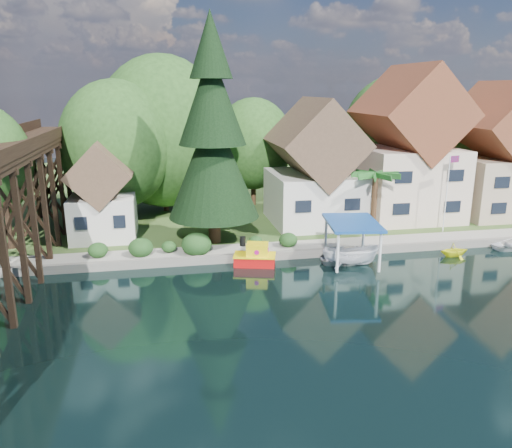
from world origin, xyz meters
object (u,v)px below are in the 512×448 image
Objects in this scene: house_left at (314,171)px; house_right at (497,159)px; boat_yellow at (454,249)px; flagpole at (449,185)px; palm_tree at (376,177)px; boat_white_a at (346,258)px; shed at (102,197)px; boat_canopy at (351,247)px; house_center at (407,154)px; conifer at (212,136)px; tugboat at (255,256)px.

house_right reaches higher than house_left.
house_left reaches higher than boat_yellow.
house_right is at bearing 0.00° from house_left.
palm_tree is at bearing 174.93° from flagpole.
boat_white_a is (-0.46, -9.70, -4.76)m from house_left.
house_right reaches higher than flagpole.
shed is 19.87m from boat_canopy.
house_right is 14.86m from boat_yellow.
house_center reaches higher than palm_tree.
palm_tree is 8.39m from boat_white_a.
boat_white_a is at bearing -30.66° from conifer.
conifer is 19.93m from flagpole.
boat_white_a is 1.14m from boat_canopy.
boat_canopy is at bearing -153.28° from flagpole.
house_center is 2.14× the size of flagpole.
boat_yellow is at bearing -135.42° from house_right.
house_center is at bearing 48.98° from boat_canopy.
conifer is 13.66m from palm_tree.
conifer is (-27.39, -4.41, 2.98)m from house_right.
house_right is at bearing -45.81° from boat_yellow.
boat_white_a is (-4.29, -5.28, -4.92)m from palm_tree.
house_center is at bearing 43.59° from palm_tree.
tugboat is 1.50× the size of boat_yellow.
house_left is at bearing -176.82° from house_center.
palm_tree is 8.30m from boat_yellow.
boat_yellow is at bearing -51.47° from palm_tree.
conifer reaches higher than tugboat.
palm_tree is 0.84× the size of flagpole.
shed is at bearing 72.03° from boat_yellow.
conifer is at bearing 179.94° from palm_tree.
conifer is 9.57m from tugboat.
tugboat is at bearing -128.19° from house_left.
boat_canopy is at bearing -91.71° from house_left.
shed is at bearing -177.61° from house_right.
boat_canopy is at bearing -26.17° from shed.
house_center reaches higher than shed.
house_right is 9.45m from flagpole.
conifer reaches higher than boat_canopy.
tugboat is at bearing -149.61° from house_center.
shed is 2.39× the size of tugboat.
boat_white_a is (8.93, -5.30, -8.39)m from conifer.
palm_tree reaches higher than boat_canopy.
boat_canopy is 8.44m from boat_yellow.
shed is at bearing 146.25° from tugboat.
house_center is at bearing -5.47° from boat_yellow.
flagpole is 17.90m from tugboat.
flagpole is at bearing -1.67° from conifer.
palm_tree is at bearing -136.41° from house_center.
shed reaches higher than boat_white_a.
house_left is 9.10m from house_center.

